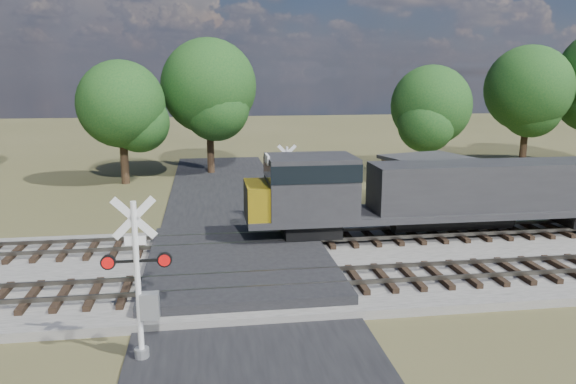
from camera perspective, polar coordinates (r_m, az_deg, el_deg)
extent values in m
plane|color=#464525|center=(21.66, -4.81, -8.46)|extent=(160.00, 160.00, 0.00)
cube|color=gray|center=(24.71, 19.06, -6.12)|extent=(140.00, 10.00, 0.30)
cube|color=black|center=(21.65, -4.81, -8.36)|extent=(7.00, 60.00, 0.08)
cube|color=#262628|center=(22.02, -4.91, -7.24)|extent=(7.00, 9.00, 0.62)
cube|color=black|center=(19.88, 1.38, -9.14)|extent=(44.00, 2.60, 0.18)
cube|color=#514E46|center=(21.95, 22.98, -7.60)|extent=(140.00, 0.08, 0.15)
cube|color=#514E46|center=(23.11, 21.14, -6.47)|extent=(140.00, 0.08, 0.15)
cube|color=black|center=(24.55, -0.60, -4.97)|extent=(44.00, 2.60, 0.18)
cube|color=#514E46|center=(26.12, 17.34, -4.10)|extent=(140.00, 0.08, 0.15)
cube|color=#514E46|center=(27.37, 16.05, -3.30)|extent=(140.00, 0.08, 0.15)
cylinder|color=silver|center=(15.35, -15.01, -8.91)|extent=(0.15, 0.15, 4.38)
cylinder|color=gray|center=(16.17, -14.61, -15.64)|extent=(0.39, 0.39, 0.33)
cube|color=silver|center=(14.83, -15.38, -2.57)|extent=(1.15, 0.05, 1.15)
cube|color=silver|center=(14.83, -15.38, -2.57)|extent=(1.15, 0.05, 1.15)
cube|color=silver|center=(14.99, -15.25, -4.80)|extent=(0.55, 0.03, 0.24)
cube|color=black|center=(15.15, -15.14, -6.78)|extent=(1.75, 0.07, 0.07)
cylinder|color=red|center=(15.26, -17.81, -6.81)|extent=(0.39, 0.11, 0.39)
cylinder|color=red|center=(15.08, -12.43, -6.73)|extent=(0.39, 0.11, 0.39)
cube|color=gray|center=(15.56, -13.86, -11.16)|extent=(0.49, 0.33, 0.71)
cylinder|color=silver|center=(29.24, -0.11, 0.90)|extent=(0.13, 0.13, 3.84)
cylinder|color=gray|center=(29.64, -0.11, -2.47)|extent=(0.35, 0.35, 0.29)
cube|color=silver|center=(28.99, -0.11, 3.87)|extent=(1.00, 0.11, 1.00)
cube|color=silver|center=(28.99, -0.11, 3.87)|extent=(1.00, 0.11, 1.00)
cube|color=silver|center=(29.07, -0.11, 2.84)|extent=(0.48, 0.06, 0.21)
cube|color=black|center=(29.15, -0.11, 1.91)|extent=(1.53, 0.16, 0.06)
cylinder|color=red|center=(29.20, 1.11, 1.93)|extent=(0.35, 0.12, 0.35)
cylinder|color=red|center=(29.11, -1.33, 1.90)|extent=(0.35, 0.12, 0.35)
cube|color=gray|center=(29.34, -0.57, -0.21)|extent=(0.45, 0.32, 0.62)
cube|color=#48321F|center=(32.22, 14.28, 0.61)|extent=(4.90, 4.90, 2.79)
cube|color=#2E2E31|center=(31.97, 14.41, 3.24)|extent=(5.39, 5.39, 0.20)
cylinder|color=black|center=(40.33, -16.31, 3.78)|extent=(0.56, 0.56, 4.22)
sphere|color=#133D17|center=(40.01, -16.60, 8.57)|extent=(5.91, 5.91, 5.91)
cylinder|color=black|center=(43.10, -7.90, 5.21)|extent=(0.56, 0.56, 5.06)
sphere|color=#133D17|center=(42.81, -8.06, 10.60)|extent=(7.08, 7.08, 7.08)
cylinder|color=black|center=(41.88, 14.10, 4.08)|extent=(0.56, 0.56, 4.07)
sphere|color=#133D17|center=(41.57, 14.33, 8.52)|extent=(5.69, 5.69, 5.69)
cylinder|color=black|center=(49.15, 22.87, 5.10)|extent=(0.56, 0.56, 4.86)
sphere|color=#133D17|center=(48.90, 23.25, 9.62)|extent=(6.81, 6.81, 6.81)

